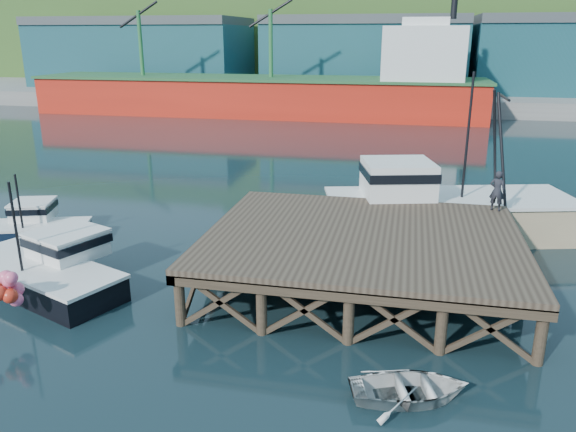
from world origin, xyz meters
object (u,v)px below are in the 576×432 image
(trawler, at_px, (444,204))
(dockworker, at_px, (497,191))
(boat_navy, at_px, (30,227))
(boat_black, at_px, (48,268))
(dinghy, at_px, (410,388))

(trawler, height_order, dockworker, trawler)
(boat_navy, relative_size, dockworker, 3.32)
(boat_black, distance_m, dinghy, 14.52)
(boat_black, bearing_deg, boat_navy, 154.39)
(dinghy, bearing_deg, boat_navy, 48.15)
(boat_navy, height_order, dinghy, boat_navy)
(dockworker, bearing_deg, boat_navy, 26.62)
(trawler, bearing_deg, boat_navy, 179.57)
(boat_navy, xyz_separation_m, dinghy, (17.98, -8.83, -0.36))
(trawler, bearing_deg, dinghy, -110.57)
(trawler, xyz_separation_m, dockworker, (2.02, -2.27, 1.39))
(boat_navy, xyz_separation_m, dockworker, (21.41, 2.66, 2.31))
(dockworker, bearing_deg, dinghy, 92.91)
(dockworker, bearing_deg, boat_black, 42.12)
(trawler, distance_m, dockworker, 3.34)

